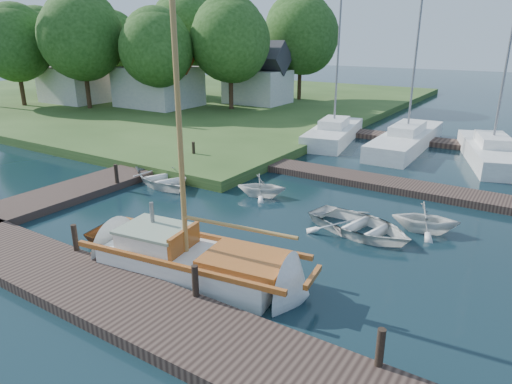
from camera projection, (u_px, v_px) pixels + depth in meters
The scene contains 30 objects.
ground at pixel (256, 225), 15.82m from camera, with size 160.00×160.00×0.00m, color black.
near_dock at pixel (122, 301), 11.00m from camera, with size 18.00×2.20×0.30m, color black.
left_dock at pixel (136, 171), 21.45m from camera, with size 2.20×18.00×0.30m, color black.
far_dock at pixel (375, 182), 19.91m from camera, with size 14.00×1.60×0.30m, color black.
shore at pixel (145, 95), 47.53m from camera, with size 50.00×40.00×0.50m, color #2F4E1E.
mooring_post_1 at pixel (75, 238), 13.15m from camera, with size 0.16×0.16×0.80m, color black.
mooring_post_2 at pixel (195, 281), 10.85m from camera, with size 0.16×0.16×0.80m, color black.
mooring_post_3 at pixel (380, 347), 8.55m from camera, with size 0.16×0.16×0.80m, color black.
mooring_post_4 at pixel (116, 174), 19.17m from camera, with size 0.16×0.16×0.80m, color black.
mooring_post_5 at pixel (194, 150), 23.14m from camera, with size 0.16×0.16×0.80m, color black.
sailboat at pixel (198, 265), 12.36m from camera, with size 7.35×2.91×9.83m.
dinghy at pixel (148, 237), 13.84m from camera, with size 2.87×4.02×0.83m, color #914A14.
tender_a at pixel (162, 175), 20.03m from camera, with size 2.79×3.90×0.81m, color silver.
tender_b at pixel (262, 184), 18.40m from camera, with size 1.70×1.97×1.04m, color silver.
tender_c at pixel (360, 223), 15.01m from camera, with size 2.61×3.65×0.76m, color silver.
tender_d at pixel (426, 216), 15.08m from camera, with size 1.84×2.14×1.13m, color silver.
marina_boat_0 at pixel (334, 132), 27.95m from camera, with size 3.46×7.57×11.97m.
marina_boat_1 at pixel (407, 138), 26.33m from camera, with size 2.37×9.42×11.24m.
marina_boat_2 at pixel (491, 151), 23.40m from camera, with size 4.39×7.84×11.55m.
house_a at pixel (158, 76), 37.79m from camera, with size 6.30×5.00×6.29m.
house_b at pixel (76, 76), 40.36m from camera, with size 5.77×4.50×5.79m.
house_c at pixel (258, 79), 39.60m from camera, with size 5.25×4.00×5.28m.
tree_0 at pixel (15, 43), 37.34m from camera, with size 6.12×6.07×8.28m.
tree_1 at pixel (82, 36), 35.67m from camera, with size 6.70×6.70×9.20m.
tree_2 at pixel (157, 48), 34.46m from camera, with size 5.83×5.75×7.82m.
tree_3 at pixel (230, 40), 35.41m from camera, with size 6.41×6.38×8.74m.
tree_4 at pixel (186, 33), 42.49m from camera, with size 7.01×7.01×9.66m.
tree_5 at pixel (112, 43), 45.31m from camera, with size 6.00×5.94×8.10m.
tree_6 at pixel (39, 41), 45.13m from camera, with size 6.24×6.20×8.46m.
tree_7 at pixel (301, 35), 40.61m from camera, with size 6.83×6.83×9.38m.
Camera 1 is at (7.90, -12.25, 6.26)m, focal length 32.00 mm.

